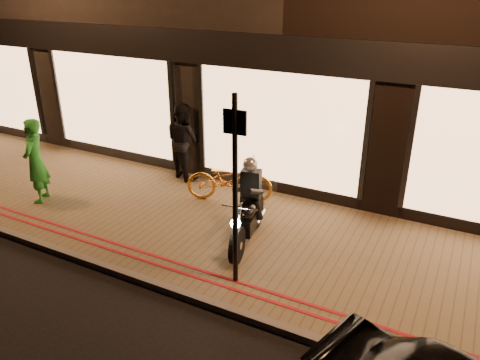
# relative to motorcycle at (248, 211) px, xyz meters

# --- Properties ---
(ground) EXTENTS (90.00, 90.00, 0.00)m
(ground) POSITION_rel_motorcycle_xyz_m (-0.37, -1.83, -0.73)
(ground) COLOR black
(ground) RESTS_ON ground
(sidewalk) EXTENTS (50.00, 4.00, 0.12)m
(sidewalk) POSITION_rel_motorcycle_xyz_m (-0.37, 0.17, -0.67)
(sidewalk) COLOR brown
(sidewalk) RESTS_ON ground
(kerb_stone) EXTENTS (50.00, 0.14, 0.12)m
(kerb_stone) POSITION_rel_motorcycle_xyz_m (-0.37, -1.78, -0.67)
(kerb_stone) COLOR #59544C
(kerb_stone) RESTS_ON ground
(red_kerb_lines) EXTENTS (50.00, 0.26, 0.01)m
(red_kerb_lines) POSITION_rel_motorcycle_xyz_m (-0.37, -1.28, -0.61)
(red_kerb_lines) COLOR maroon
(red_kerb_lines) RESTS_ON sidewalk
(motorcycle) EXTENTS (0.69, 1.93, 1.59)m
(motorcycle) POSITION_rel_motorcycle_xyz_m (0.00, 0.00, 0.00)
(motorcycle) COLOR black
(motorcycle) RESTS_ON sidewalk
(sign_post) EXTENTS (0.35, 0.08, 3.00)m
(sign_post) POSITION_rel_motorcycle_xyz_m (0.36, -1.16, 1.06)
(sign_post) COLOR black
(sign_post) RESTS_ON sidewalk
(bicycle_gold) EXTENTS (1.93, 1.23, 0.96)m
(bicycle_gold) POSITION_rel_motorcycle_xyz_m (-1.11, 1.33, -0.14)
(bicycle_gold) COLOR orange
(bicycle_gold) RESTS_ON sidewalk
(person_green) EXTENTS (0.69, 0.78, 1.80)m
(person_green) POSITION_rel_motorcycle_xyz_m (-4.69, -0.53, 0.28)
(person_green) COLOR #227F27
(person_green) RESTS_ON sidewalk
(person_dark) EXTENTS (1.07, 0.96, 1.80)m
(person_dark) POSITION_rel_motorcycle_xyz_m (-2.68, 1.97, 0.29)
(person_dark) COLOR black
(person_dark) RESTS_ON sidewalk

